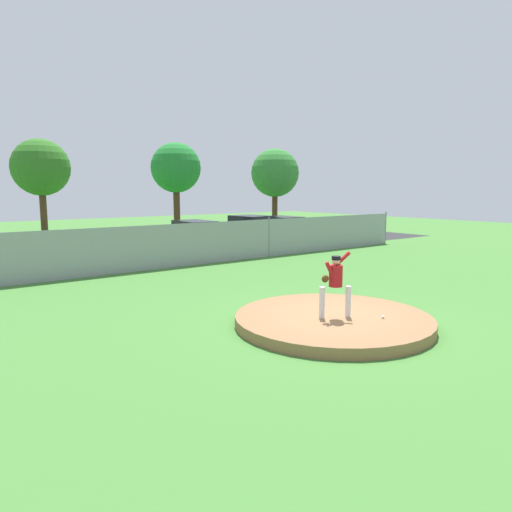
{
  "coord_description": "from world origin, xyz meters",
  "views": [
    {
      "loc": [
        -8.09,
        -7.44,
        3.26
      ],
      "look_at": [
        0.22,
        3.34,
        1.31
      ],
      "focal_mm": 32.32,
      "sensor_mm": 36.0,
      "label": 1
    }
  ],
  "objects": [
    {
      "name": "baseball",
      "position": [
        0.73,
        -0.92,
        0.29
      ],
      "size": [
        0.07,
        0.07,
        0.07
      ],
      "primitive_type": "sphere",
      "color": "white",
      "rests_on": "pitchers_mound"
    },
    {
      "name": "ground_plane",
      "position": [
        0.0,
        6.0,
        0.0
      ],
      "size": [
        80.0,
        80.0,
        0.0
      ],
      "primitive_type": "plane",
      "color": "#427A33"
    },
    {
      "name": "asphalt_strip",
      "position": [
        0.0,
        14.5,
        0.0
      ],
      "size": [
        44.0,
        7.0,
        0.01
      ],
      "primitive_type": "cube",
      "color": "#2B2B2D",
      "rests_on": "ground_plane"
    },
    {
      "name": "pitchers_mound",
      "position": [
        0.0,
        0.0,
        0.13
      ],
      "size": [
        4.75,
        4.75,
        0.26
      ],
      "primitive_type": "cylinder",
      "color": "olive",
      "rests_on": "ground_plane"
    },
    {
      "name": "traffic_cone_orange",
      "position": [
        -0.96,
        12.77,
        0.26
      ],
      "size": [
        0.4,
        0.4,
        0.55
      ],
      "color": "orange",
      "rests_on": "asphalt_strip"
    },
    {
      "name": "tree_broad_left",
      "position": [
        8.61,
        24.09,
        4.87
      ],
      "size": [
        3.74,
        3.74,
        6.79
      ],
      "color": "#4C331E",
      "rests_on": "ground_plane"
    },
    {
      "name": "tree_broad_right",
      "position": [
        -0.68,
        24.88,
        4.66
      ],
      "size": [
        3.64,
        3.64,
        6.52
      ],
      "color": "#4C331E",
      "rests_on": "ground_plane"
    },
    {
      "name": "parked_car_silver",
      "position": [
        8.15,
        14.13,
        0.83
      ],
      "size": [
        2.13,
        4.21,
        1.78
      ],
      "color": "#B7BABF",
      "rests_on": "ground_plane"
    },
    {
      "name": "parked_car_teal",
      "position": [
        4.59,
        14.51,
        0.77
      ],
      "size": [
        1.86,
        4.55,
        1.6
      ],
      "color": "#146066",
      "rests_on": "ground_plane"
    },
    {
      "name": "tree_slender_far",
      "position": [
        15.75,
        21.02,
        4.57
      ],
      "size": [
        3.8,
        3.8,
        6.5
      ],
      "color": "#4C331E",
      "rests_on": "ground_plane"
    },
    {
      "name": "parked_car_red",
      "position": [
        11.02,
        14.68,
        0.77
      ],
      "size": [
        2.0,
        4.53,
        1.6
      ],
      "color": "#A81919",
      "rests_on": "ground_plane"
    },
    {
      "name": "pitcher_youth",
      "position": [
        -0.12,
        -0.16,
        1.17
      ],
      "size": [
        0.79,
        0.45,
        1.58
      ],
      "color": "silver",
      "rests_on": "pitchers_mound"
    },
    {
      "name": "chainlink_fence",
      "position": [
        0.0,
        10.0,
        0.92
      ],
      "size": [
        30.82,
        0.07,
        1.94
      ],
      "color": "gray",
      "rests_on": "ground_plane"
    }
  ]
}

